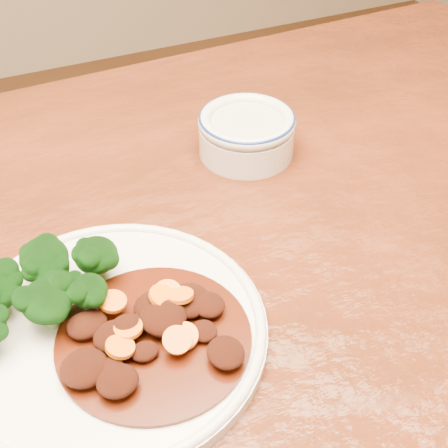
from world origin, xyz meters
name	(u,v)px	position (x,y,z in m)	size (l,w,h in m)	color
dining_table	(155,327)	(0.00, 0.00, 0.67)	(1.53, 0.96, 0.75)	#5F2510
dinner_plate	(111,331)	(-0.06, -0.06, 0.76)	(0.29, 0.29, 0.02)	white
broccoli_florets	(43,283)	(-0.10, -0.01, 0.79)	(0.15, 0.11, 0.05)	#77A053
mince_stew	(147,333)	(-0.03, -0.09, 0.77)	(0.18, 0.18, 0.03)	#3F1406
dip_bowl	(247,132)	(0.19, 0.16, 0.78)	(0.12, 0.12, 0.06)	silver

